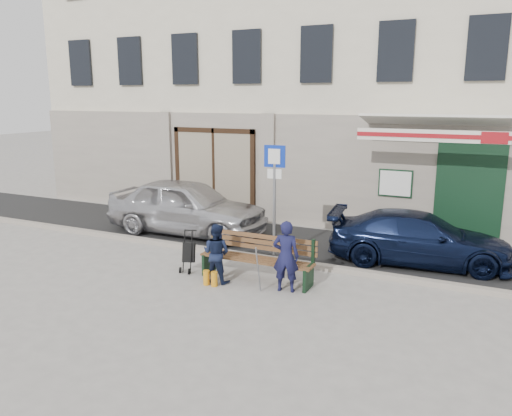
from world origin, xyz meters
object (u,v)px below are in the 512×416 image
Objects in this scene: car_navy at (420,238)px; woman at (216,253)px; parking_sign at (274,184)px; stroller at (189,254)px; car_silver at (187,206)px; man at (286,256)px; bench at (255,258)px.

woman is at bearing 122.90° from car_navy.
parking_sign reaches higher than stroller.
car_silver reaches higher than stroller.
parking_sign is at bearing 104.18° from car_navy.
woman is 1.36× the size of stroller.
stroller is (-2.30, 0.15, -0.30)m from man.
man is 1.56× the size of stroller.
man reaches higher than car_navy.
woman is (-1.45, -0.14, -0.09)m from man.
car_navy is 1.52× the size of parking_sign.
bench is at bearing 124.20° from car_navy.
parking_sign is 2.17× the size of woman.
woman is at bearing -138.94° from car_silver.
bench is 1.71× the size of man.
car_silver is 3.40m from parking_sign.
woman is (-0.50, -1.78, -1.16)m from parking_sign.
bench is at bearing -87.31° from parking_sign.
car_navy is (6.11, 0.07, -0.18)m from car_silver.
car_silver is at bearing 104.61° from stroller.
parking_sign is 1.89× the size of man.
man reaches higher than stroller.
bench is 1.97× the size of woman.
stroller is at bearing -147.21° from car_silver.
car_silver is 3.66× the size of woman.
woman is (2.55, -2.87, -0.15)m from car_silver.
man reaches higher than bench.
car_navy is at bearing 40.93° from bench.
parking_sign reaches higher than car_silver.
man is at bearing 136.39° from car_navy.
bench is (0.15, -1.35, -1.31)m from parking_sign.
man is 1.15× the size of woman.
car_silver is 1.11× the size of car_navy.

